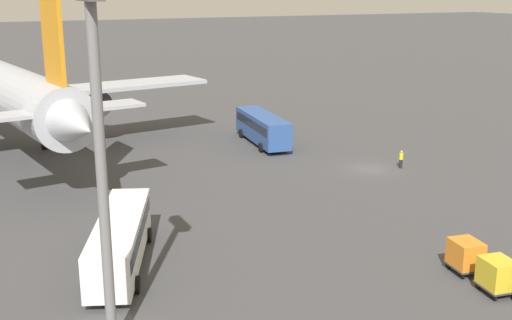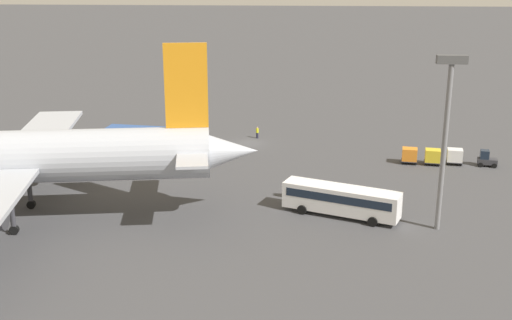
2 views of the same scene
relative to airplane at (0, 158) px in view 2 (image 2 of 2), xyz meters
The scene contains 10 objects.
ground_plane 38.52m from the airplane, 125.92° to the right, with size 600.00×600.00×0.00m, color #424244.
airplane is the anchor object (origin of this frame).
shuttle_bus_near 27.73m from the airplane, 108.27° to the right, with size 11.82×4.10×3.27m.
shuttle_bus_far 34.41m from the airplane, behind, with size 12.27×6.87×3.13m.
baggage_tug 58.22m from the airplane, 157.68° to the right, with size 2.59×1.99×2.10m.
worker_person 41.29m from the airplane, 124.70° to the right, with size 0.38×0.38×1.74m.
cargo_cart_white 54.77m from the airplane, 155.71° to the right, with size 2.23×1.97×2.06m.
cargo_cart_yellow 52.01m from the airplane, 154.74° to the right, with size 2.23×1.97×2.06m.
cargo_cart_orange 49.58m from the airplane, 152.93° to the right, with size 2.23×1.97×2.06m.
light_pole 43.37m from the airplane, behind, with size 2.80×0.70×17.12m.
Camera 2 is at (-6.97, 89.31, 25.32)m, focal length 45.00 mm.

